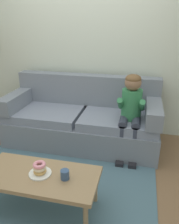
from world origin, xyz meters
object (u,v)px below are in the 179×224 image
at_px(person_child, 131,108).
at_px(coffee_table, 40,178).
at_px(toy_controller, 31,163).
at_px(donut, 40,171).
at_px(couch, 83,120).
at_px(mug, 65,175).

bearing_deg(person_child, coffee_table, -122.20).
bearing_deg(toy_controller, coffee_table, -68.20).
relative_size(person_child, toy_controller, 4.87).
distance_m(coffee_table, person_child, 1.44).
bearing_deg(coffee_table, person_child, 57.80).
bearing_deg(donut, coffee_table, -106.67).
bearing_deg(coffee_table, donut, 73.33).
height_order(person_child, toy_controller, person_child).
xyz_separation_m(coffee_table, person_child, (0.75, 1.19, 0.31)).
xyz_separation_m(couch, donut, (-0.05, -1.39, 0.08)).
bearing_deg(couch, donut, -91.86).
bearing_deg(mug, coffee_table, 179.14).
xyz_separation_m(coffee_table, toy_controller, (-0.44, 0.63, -0.33)).
distance_m(person_child, mug, 1.31).
relative_size(coffee_table, donut, 9.22).
xyz_separation_m(mug, toy_controller, (-0.70, 0.63, -0.42)).
relative_size(coffee_table, toy_controller, 4.90).
distance_m(coffee_table, toy_controller, 0.84).
height_order(coffee_table, toy_controller, coffee_table).
bearing_deg(donut, person_child, 57.71).
xyz_separation_m(donut, mug, (0.25, -0.01, 0.01)).
relative_size(donut, toy_controller, 0.53).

